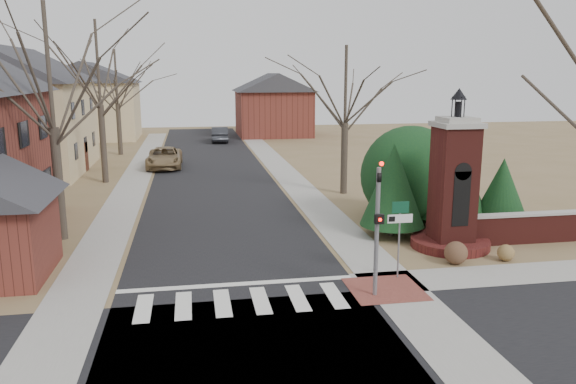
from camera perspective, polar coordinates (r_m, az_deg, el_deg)
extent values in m
plane|color=brown|center=(17.29, -4.49, -12.10)|extent=(120.00, 120.00, 0.00)
cube|color=black|center=(38.41, -7.63, 1.34)|extent=(8.00, 70.00, 0.01)
cube|color=black|center=(14.62, -3.31, -16.85)|extent=(120.00, 8.00, 0.01)
cube|color=silver|center=(18.02, -4.74, -11.04)|extent=(8.00, 2.20, 0.02)
cube|color=silver|center=(19.41, -5.15, -9.32)|extent=(8.00, 0.35, 0.02)
cube|color=gray|center=(38.94, 0.03, 1.61)|extent=(2.00, 60.00, 0.02)
cube|color=gray|center=(38.57, -15.37, 1.07)|extent=(2.00, 60.00, 0.02)
cube|color=brown|center=(19.18, 9.85, -9.71)|extent=(2.40, 2.40, 0.02)
cylinder|color=slate|center=(17.99, 9.01, -4.13)|extent=(0.14, 0.14, 4.20)
imported|color=black|center=(17.55, 9.22, 2.00)|extent=(0.15, 0.18, 0.90)
sphere|color=#FF0C05|center=(17.30, 9.49, 2.85)|extent=(0.14, 0.14, 0.14)
cube|color=black|center=(17.69, 9.25, -2.73)|extent=(0.28, 0.16, 0.30)
sphere|color=#FF0C05|center=(17.61, 9.34, -2.80)|extent=(0.11, 0.11, 0.11)
cylinder|color=slate|center=(19.91, 11.19, -5.02)|extent=(0.06, 0.06, 2.60)
cube|color=silver|center=(19.66, 11.32, -2.67)|extent=(0.90, 0.03, 0.30)
cube|color=black|center=(19.54, 10.51, -2.72)|extent=(0.22, 0.02, 0.18)
cube|color=#0D4129|center=(19.56, 11.36, -1.53)|extent=(0.60, 0.03, 0.40)
cylinder|color=#571E19|center=(24.19, 16.11, -4.98)|extent=(3.20, 3.20, 0.36)
cube|color=#571E19|center=(23.63, 16.43, 0.41)|extent=(1.50, 1.50, 5.00)
cube|color=black|center=(23.06, 17.17, -0.68)|extent=(0.70, 0.10, 2.20)
cube|color=gray|center=(23.27, 16.80, 6.57)|extent=(1.70, 1.70, 0.20)
cube|color=gray|center=(23.26, 16.83, 7.06)|extent=(1.30, 1.30, 0.20)
cylinder|color=black|center=(23.23, 16.90, 8.04)|extent=(0.20, 0.20, 0.60)
cone|color=black|center=(23.20, 16.99, 9.52)|extent=(0.64, 0.64, 0.45)
cube|color=#571E19|center=(26.33, 25.02, -3.33)|extent=(7.50, 0.40, 1.20)
cube|color=gray|center=(26.18, 25.15, -1.95)|extent=(7.50, 0.50, 0.10)
cube|color=#CDB389|center=(44.57, -25.74, 5.88)|extent=(9.00, 12.00, 6.40)
cube|color=#CDB389|center=(64.73, -19.48, 7.76)|extent=(10.00, 8.00, 6.00)
cube|color=#CDB389|center=(63.55, -22.50, 11.08)|extent=(0.75, 0.75, 3.08)
cube|color=maroon|center=(64.58, -1.51, 7.99)|extent=(8.00, 8.00, 5.00)
cube|color=maroon|center=(62.55, -3.37, 10.96)|extent=(0.75, 0.75, 2.80)
cylinder|color=#473D33|center=(25.23, 10.45, -3.83)|extent=(0.20, 0.20, 0.50)
cone|color=#11331B|center=(24.76, 10.63, 0.74)|extent=(2.80, 2.80, 3.60)
cylinder|color=#473D33|center=(27.57, 16.05, -2.74)|extent=(0.20, 0.20, 0.50)
cone|color=#11331B|center=(27.09, 16.33, 2.07)|extent=(3.40, 3.40, 4.20)
cylinder|color=#473D33|center=(27.66, 20.68, -3.01)|extent=(0.20, 0.20, 0.50)
cone|color=#11331B|center=(27.30, 20.94, 0.34)|extent=(2.40, 2.40, 2.80)
sphere|color=#11331B|center=(27.68, 12.34, 2.06)|extent=(4.80, 4.80, 4.80)
cylinder|color=#473D33|center=(25.77, -22.26, 0.75)|extent=(0.40, 0.40, 4.83)
cylinder|color=#473D33|center=(38.41, -18.26, 4.64)|extent=(0.40, 0.40, 5.04)
cylinder|color=#473D33|center=(51.32, -16.77, 6.10)|extent=(0.40, 0.40, 4.41)
cylinder|color=#473D33|center=(33.32, 5.73, 3.42)|extent=(0.40, 0.40, 4.20)
imported|color=olive|center=(43.48, -12.44, 3.43)|extent=(2.61, 5.54, 1.53)
imported|color=#303237|center=(58.97, -6.95, 5.84)|extent=(1.83, 4.80, 1.56)
sphere|color=brown|center=(22.09, 16.69, -5.94)|extent=(0.87, 0.87, 0.87)
sphere|color=olive|center=(23.10, 21.26, -5.78)|extent=(0.64, 0.64, 0.64)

